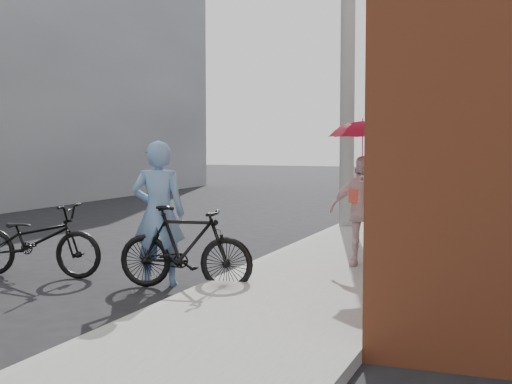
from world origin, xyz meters
The scene contains 11 objects.
ground centered at (0.00, 0.00, 0.00)m, with size 80.00×80.00×0.00m, color black.
sidewalk centered at (2.10, 2.00, 0.06)m, with size 2.20×24.00×0.12m, color gray.
curb centered at (0.94, 2.00, 0.06)m, with size 0.12×24.00×0.12m, color #9E9E99.
utility_pole centered at (1.10, 6.00, 3.50)m, with size 0.28×0.28×7.00m, color #9E9E99.
officer centered at (0.19, 0.15, 0.89)m, with size 0.65×0.42×1.77m, color #6C92C0.
bike_left centered at (-1.57, 0.04, 0.48)m, with size 0.64×1.82×0.96m, color black.
bike_right centered at (0.60, 0.06, 0.50)m, with size 0.47×1.66×1.00m, color black.
kimono_woman centered at (2.35, 1.76, 0.85)m, with size 0.85×0.35×1.45m, color beige.
parasol centered at (2.35, 1.76, 1.94)m, with size 0.84×0.84×0.74m, color #B91537.
planter centered at (3.00, 2.63, 0.21)m, with size 0.36×0.36×0.19m, color black.
potted_plant centered at (3.00, 2.63, 0.62)m, with size 0.56×0.48×0.62m, color #2C6327.
Camera 1 is at (4.41, -7.49, 1.78)m, focal length 50.00 mm.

